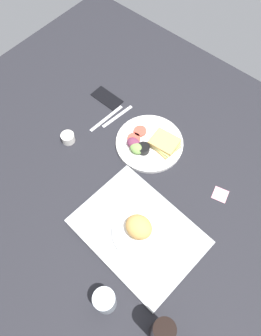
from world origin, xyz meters
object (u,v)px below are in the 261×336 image
knife (106,118)px  soda_bottle (161,331)px  sticky_note (220,195)px  plate_with_salad (150,143)px  drinking_glass (105,301)px  fork (117,116)px  espresso_cup (68,138)px  cell_phone (107,98)px  serving_tray (138,232)px  bread_plate_near (140,230)px

knife → soda_bottle: bearing=57.6°
soda_bottle → knife: 87.97cm
soda_bottle → sticky_note: size_ratio=3.87×
plate_with_salad → sticky_note: plate_with_salad is taller
drinking_glass → fork: 77.74cm
plate_with_salad → sticky_note: (-35.23, -0.22, -1.65)cm
espresso_cup → cell_phone: espresso_cup is taller
drinking_glass → sticky_note: size_ratio=2.20×
soda_bottle → fork: size_ratio=1.27×
espresso_cup → sticky_note: size_ratio=1.00×
soda_bottle → espresso_cup: (74.78, -32.65, -8.83)cm
cell_phone → drinking_glass: bearing=133.1°
serving_tray → plate_with_salad: size_ratio=1.58×
cell_phone → fork: bearing=157.0°
plate_with_salad → cell_phone: (31.38, -7.12, -1.31)cm
serving_tray → knife: serving_tray is taller
serving_tray → fork: bearing=-40.0°
plate_with_salad → cell_phone: bearing=-12.8°
espresso_cup → fork: size_ratio=0.33×
drinking_glass → knife: bearing=-47.4°
soda_bottle → knife: bearing=-36.3°
drinking_glass → sticky_note: 58.84cm
sticky_note → knife: bearing=1.8°
serving_tray → espresso_cup: size_ratio=8.04×
plate_with_salad → bread_plate_near: bearing=123.2°
serving_tray → espresso_cup: (48.75, -11.64, 1.20)cm
fork → serving_tray: bearing=57.0°
serving_tray → cell_phone: serving_tray is taller
bread_plate_near → espresso_cup: bearing=-13.3°
drinking_glass → fork: size_ratio=0.73×
bread_plate_near → fork: bread_plate_near is taller
soda_bottle → knife: size_ratio=1.14×
bread_plate_near → soda_bottle: size_ratio=0.96×
knife → sticky_note: bearing=95.7°
bread_plate_near → cell_phone: size_ratio=1.44×
fork → sticky_note: bearing=94.8°
espresso_cup → fork: (-7.41, -23.08, -1.75)cm
bread_plate_near → cell_phone: bread_plate_near is taller
fork → knife: bearing=-29.8°
serving_tray → knife: (44.34, -30.72, -0.55)cm
soda_bottle → serving_tray: bearing=-38.9°
drinking_glass → espresso_cup: size_ratio=2.20×
serving_tray → fork: (41.34, -34.72, -0.55)cm
serving_tray → sticky_note: (-14.55, -32.52, -0.74)cm
plate_with_salad → fork: plate_with_salad is taller
bread_plate_near → soda_bottle: bearing=140.6°
knife → espresso_cup: bearing=-9.1°
cell_phone → espresso_cup: bearing=97.5°
sticky_note → espresso_cup: bearing=18.3°
espresso_cup → knife: espresso_cup is taller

